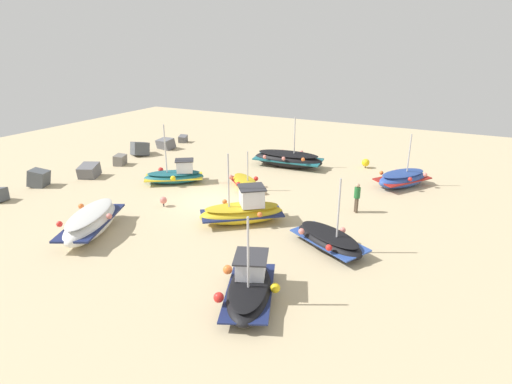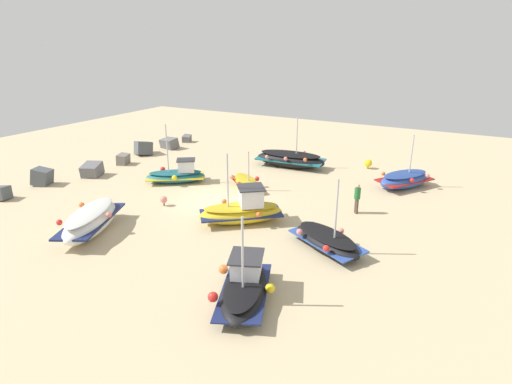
{
  "view_description": "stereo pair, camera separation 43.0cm",
  "coord_description": "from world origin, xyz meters",
  "px_view_note": "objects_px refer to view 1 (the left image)",
  "views": [
    {
      "loc": [
        -18.53,
        -12.35,
        8.57
      ],
      "look_at": [
        0.29,
        -2.55,
        0.9
      ],
      "focal_mm": 29.49,
      "sensor_mm": 36.0,
      "label": 1
    },
    {
      "loc": [
        -18.32,
        -12.73,
        8.57
      ],
      "look_at": [
        0.29,
        -2.55,
        0.9
      ],
      "focal_mm": 29.49,
      "sensor_mm": 36.0,
      "label": 2
    }
  ],
  "objects_px": {
    "fishing_boat_1": "(402,179)",
    "fishing_boat_3": "(243,211)",
    "mooring_buoy_1": "(163,200)",
    "person_walking": "(357,196)",
    "mooring_buoy_0": "(366,163)",
    "fishing_boat_2": "(288,159)",
    "fishing_boat_0": "(175,175)",
    "fishing_boat_6": "(329,240)",
    "fishing_boat_4": "(249,287)",
    "fishing_boat_5": "(91,222)",
    "fishing_boat_7": "(245,183)"
  },
  "relations": [
    {
      "from": "fishing_boat_1",
      "to": "fishing_boat_3",
      "type": "bearing_deg",
      "value": 0.03
    },
    {
      "from": "fishing_boat_0",
      "to": "fishing_boat_3",
      "type": "bearing_deg",
      "value": -61.59
    },
    {
      "from": "fishing_boat_2",
      "to": "mooring_buoy_1",
      "type": "relative_size",
      "value": 9.23
    },
    {
      "from": "fishing_boat_2",
      "to": "person_walking",
      "type": "height_order",
      "value": "fishing_boat_2"
    },
    {
      "from": "fishing_boat_4",
      "to": "fishing_boat_5",
      "type": "bearing_deg",
      "value": 60.47
    },
    {
      "from": "fishing_boat_0",
      "to": "fishing_boat_1",
      "type": "height_order",
      "value": "fishing_boat_0"
    },
    {
      "from": "fishing_boat_2",
      "to": "fishing_boat_4",
      "type": "distance_m",
      "value": 16.62
    },
    {
      "from": "fishing_boat_0",
      "to": "person_walking",
      "type": "bearing_deg",
      "value": -32.79
    },
    {
      "from": "fishing_boat_2",
      "to": "mooring_buoy_0",
      "type": "distance_m",
      "value": 5.52
    },
    {
      "from": "fishing_boat_2",
      "to": "fishing_boat_4",
      "type": "relative_size",
      "value": 1.25
    },
    {
      "from": "person_walking",
      "to": "mooring_buoy_1",
      "type": "xyz_separation_m",
      "value": [
        -4.05,
        9.55,
        -0.56
      ]
    },
    {
      "from": "fishing_boat_4",
      "to": "fishing_boat_7",
      "type": "bearing_deg",
      "value": 7.78
    },
    {
      "from": "person_walking",
      "to": "fishing_boat_7",
      "type": "bearing_deg",
      "value": -43.56
    },
    {
      "from": "mooring_buoy_1",
      "to": "fishing_boat_2",
      "type": "bearing_deg",
      "value": -16.23
    },
    {
      "from": "fishing_boat_6",
      "to": "person_walking",
      "type": "bearing_deg",
      "value": -61.22
    },
    {
      "from": "fishing_boat_4",
      "to": "mooring_buoy_1",
      "type": "distance_m",
      "value": 10.0
    },
    {
      "from": "fishing_boat_1",
      "to": "fishing_boat_5",
      "type": "bearing_deg",
      "value": -7.16
    },
    {
      "from": "fishing_boat_2",
      "to": "fishing_boat_4",
      "type": "xyz_separation_m",
      "value": [
        -15.73,
        -5.36,
        -0.08
      ]
    },
    {
      "from": "mooring_buoy_0",
      "to": "mooring_buoy_1",
      "type": "height_order",
      "value": "mooring_buoy_0"
    },
    {
      "from": "fishing_boat_6",
      "to": "mooring_buoy_0",
      "type": "height_order",
      "value": "fishing_boat_6"
    },
    {
      "from": "fishing_boat_0",
      "to": "person_walking",
      "type": "relative_size",
      "value": 2.44
    },
    {
      "from": "mooring_buoy_0",
      "to": "mooring_buoy_1",
      "type": "bearing_deg",
      "value": 147.4
    },
    {
      "from": "fishing_boat_6",
      "to": "fishing_boat_3",
      "type": "bearing_deg",
      "value": 19.47
    },
    {
      "from": "fishing_boat_5",
      "to": "fishing_boat_6",
      "type": "xyz_separation_m",
      "value": [
        3.73,
        -10.28,
        -0.22
      ]
    },
    {
      "from": "mooring_buoy_1",
      "to": "fishing_boat_6",
      "type": "bearing_deg",
      "value": -93.48
    },
    {
      "from": "fishing_boat_5",
      "to": "fishing_boat_2",
      "type": "bearing_deg",
      "value": -38.08
    },
    {
      "from": "fishing_boat_0",
      "to": "fishing_boat_2",
      "type": "bearing_deg",
      "value": 18.15
    },
    {
      "from": "fishing_boat_3",
      "to": "fishing_boat_7",
      "type": "relative_size",
      "value": 1.34
    },
    {
      "from": "fishing_boat_2",
      "to": "fishing_boat_6",
      "type": "distance_m",
      "value": 12.64
    },
    {
      "from": "person_walking",
      "to": "fishing_boat_5",
      "type": "bearing_deg",
      "value": 0.64
    },
    {
      "from": "fishing_boat_1",
      "to": "fishing_boat_0",
      "type": "bearing_deg",
      "value": -32.44
    },
    {
      "from": "fishing_boat_4",
      "to": "fishing_boat_6",
      "type": "xyz_separation_m",
      "value": [
        4.95,
        -1.24,
        -0.08
      ]
    },
    {
      "from": "fishing_boat_4",
      "to": "fishing_boat_5",
      "type": "xyz_separation_m",
      "value": [
        1.22,
        9.04,
        0.13
      ]
    },
    {
      "from": "fishing_boat_4",
      "to": "mooring_buoy_1",
      "type": "xyz_separation_m",
      "value": [
        5.53,
        8.33,
        -0.14
      ]
    },
    {
      "from": "fishing_boat_5",
      "to": "mooring_buoy_1",
      "type": "relative_size",
      "value": 8.52
    },
    {
      "from": "fishing_boat_1",
      "to": "person_walking",
      "type": "xyz_separation_m",
      "value": [
        -5.44,
        1.44,
        0.4
      ]
    },
    {
      "from": "fishing_boat_5",
      "to": "mooring_buoy_1",
      "type": "height_order",
      "value": "fishing_boat_5"
    },
    {
      "from": "fishing_boat_5",
      "to": "fishing_boat_6",
      "type": "height_order",
      "value": "fishing_boat_6"
    },
    {
      "from": "fishing_boat_1",
      "to": "person_walking",
      "type": "height_order",
      "value": "fishing_boat_1"
    },
    {
      "from": "mooring_buoy_0",
      "to": "fishing_boat_2",
      "type": "bearing_deg",
      "value": 114.52
    },
    {
      "from": "fishing_boat_3",
      "to": "fishing_boat_5",
      "type": "bearing_deg",
      "value": 179.43
    },
    {
      "from": "fishing_boat_3",
      "to": "person_walking",
      "type": "relative_size",
      "value": 2.62
    },
    {
      "from": "fishing_boat_7",
      "to": "mooring_buoy_1",
      "type": "distance_m",
      "value": 5.31
    },
    {
      "from": "fishing_boat_0",
      "to": "fishing_boat_5",
      "type": "bearing_deg",
      "value": -115.97
    },
    {
      "from": "fishing_boat_4",
      "to": "fishing_boat_5",
      "type": "distance_m",
      "value": 9.13
    },
    {
      "from": "fishing_boat_1",
      "to": "mooring_buoy_1",
      "type": "height_order",
      "value": "fishing_boat_1"
    },
    {
      "from": "fishing_boat_1",
      "to": "fishing_boat_6",
      "type": "relative_size",
      "value": 1.0
    },
    {
      "from": "fishing_boat_2",
      "to": "fishing_boat_6",
      "type": "relative_size",
      "value": 1.3
    },
    {
      "from": "fishing_boat_0",
      "to": "fishing_boat_6",
      "type": "height_order",
      "value": "fishing_boat_0"
    },
    {
      "from": "fishing_boat_4",
      "to": "fishing_boat_5",
      "type": "relative_size",
      "value": 0.87
    }
  ]
}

